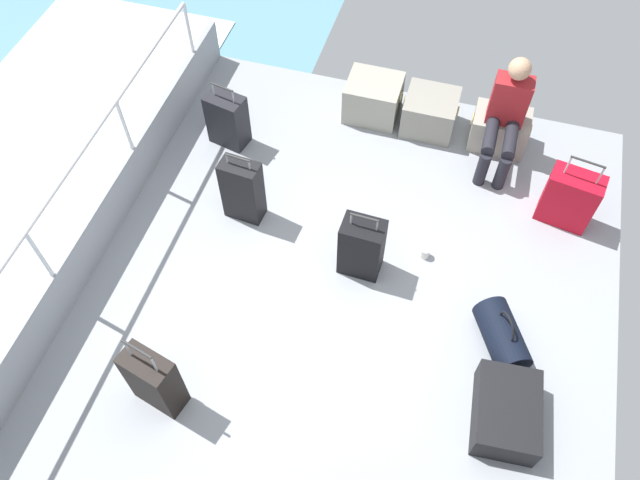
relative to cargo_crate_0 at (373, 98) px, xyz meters
The scene contains 15 objects.
ground_plane 2.22m from the cargo_crate_0, 82.19° to the right, with size 4.40×5.20×0.06m, color gray.
gunwale_port 2.88m from the cargo_crate_0, 130.53° to the right, with size 0.06×5.20×0.45m, color gray.
railing_port 2.93m from the cargo_crate_0, 130.53° to the right, with size 0.04×4.20×1.02m.
cargo_crate_0 is the anchor object (origin of this frame).
cargo_crate_1 0.59m from the cargo_crate_0, ahead, with size 0.54×0.48×0.38m.
cargo_crate_2 1.28m from the cargo_crate_0, ahead, with size 0.57×0.39×0.37m.
passenger_seated 1.35m from the cargo_crate_0, 10.82° to the right, with size 0.34×0.66×1.07m.
suitcase_0 3.50m from the cargo_crate_0, 103.21° to the right, with size 0.42×0.29×0.85m.
suitcase_1 1.78m from the cargo_crate_0, 116.83° to the right, with size 0.36×0.23×0.75m.
suitcase_3 1.48m from the cargo_crate_0, 148.80° to the right, with size 0.40×0.30×0.69m.
suitcase_4 3.32m from the cargo_crate_0, 59.50° to the right, with size 0.50×0.67×0.27m.
suitcase_5 1.89m from the cargo_crate_0, 79.55° to the right, with size 0.36×0.26×0.71m.
suitcase_6 2.13m from the cargo_crate_0, 22.95° to the right, with size 0.48×0.32×0.76m.
duffel_bag 2.75m from the cargo_crate_0, 55.04° to the right, with size 0.51×0.62×0.41m.
paper_cup 1.81m from the cargo_crate_0, 61.74° to the right, with size 0.08×0.08×0.10m, color white.
Camera 1 is at (0.53, -2.56, 4.58)m, focal length 35.29 mm.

